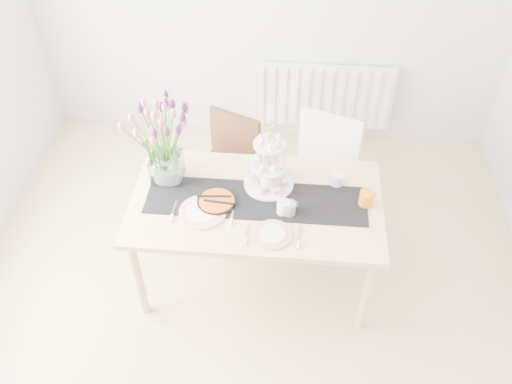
# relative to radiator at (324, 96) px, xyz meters

# --- Properties ---
(room_shell) EXTENTS (4.50, 4.50, 4.50)m
(room_shell) POSITION_rel_radiator_xyz_m (-0.50, -2.19, 0.85)
(room_shell) COLOR tan
(room_shell) RESTS_ON ground
(radiator) EXTENTS (1.20, 0.08, 0.60)m
(radiator) POSITION_rel_radiator_xyz_m (0.00, 0.00, 0.00)
(radiator) COLOR white
(radiator) RESTS_ON room_shell
(dining_table) EXTENTS (1.60, 0.90, 0.75)m
(dining_table) POSITION_rel_radiator_xyz_m (-0.46, -1.66, 0.22)
(dining_table) COLOR tan
(dining_table) RESTS_ON ground
(chair_brown) EXTENTS (0.55, 0.55, 0.84)m
(chair_brown) POSITION_rel_radiator_xyz_m (-0.73, -0.98, 0.04)
(chair_brown) COLOR #3D2316
(chair_brown) RESTS_ON ground
(chair_white) EXTENTS (0.59, 0.59, 0.93)m
(chair_white) POSITION_rel_radiator_xyz_m (-0.03, -1.07, 0.10)
(chair_white) COLOR white
(chair_white) RESTS_ON ground
(table_runner) EXTENTS (1.40, 0.35, 0.01)m
(table_runner) POSITION_rel_radiator_xyz_m (-0.46, -1.66, 0.30)
(table_runner) COLOR black
(table_runner) RESTS_ON dining_table
(tulip_vase) EXTENTS (0.70, 0.70, 0.60)m
(tulip_vase) POSITION_rel_radiator_xyz_m (-1.06, -1.50, 0.69)
(tulip_vase) COLOR silver
(tulip_vase) RESTS_ON dining_table
(cake_stand) EXTENTS (0.32, 0.32, 0.47)m
(cake_stand) POSITION_rel_radiator_xyz_m (-0.39, -1.52, 0.44)
(cake_stand) COLOR gold
(cake_stand) RESTS_ON dining_table
(teapot) EXTENTS (0.27, 0.24, 0.15)m
(teapot) POSITION_rel_radiator_xyz_m (-0.38, -1.54, 0.37)
(teapot) COLOR white
(teapot) RESTS_ON dining_table
(cream_jug) EXTENTS (0.11, 0.11, 0.08)m
(cream_jug) POSITION_rel_radiator_xyz_m (0.05, -1.47, 0.34)
(cream_jug) COLOR silver
(cream_jug) RESTS_ON dining_table
(tart_tin) EXTENTS (0.25, 0.25, 0.03)m
(tart_tin) POSITION_rel_radiator_xyz_m (-0.71, -1.71, 0.31)
(tart_tin) COLOR black
(tart_tin) RESTS_ON dining_table
(mug_grey) EXTENTS (0.11, 0.11, 0.09)m
(mug_grey) POSITION_rel_radiator_xyz_m (-0.25, -1.76, 0.35)
(mug_grey) COLOR gray
(mug_grey) RESTS_ON dining_table
(mug_white) EXTENTS (0.08, 0.08, 0.10)m
(mug_white) POSITION_rel_radiator_xyz_m (-0.29, -1.76, 0.35)
(mug_white) COLOR silver
(mug_white) RESTS_ON dining_table
(mug_orange) EXTENTS (0.13, 0.13, 0.11)m
(mug_orange) POSITION_rel_radiator_xyz_m (0.22, -1.64, 0.35)
(mug_orange) COLOR orange
(mug_orange) RESTS_ON dining_table
(plate_left) EXTENTS (0.31, 0.31, 0.02)m
(plate_left) POSITION_rel_radiator_xyz_m (-0.78, -1.80, 0.31)
(plate_left) COLOR white
(plate_left) RESTS_ON dining_table
(plate_right) EXTENTS (0.26, 0.26, 0.01)m
(plate_right) POSITION_rel_radiator_xyz_m (-0.34, -1.95, 0.31)
(plate_right) COLOR silver
(plate_right) RESTS_ON dining_table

